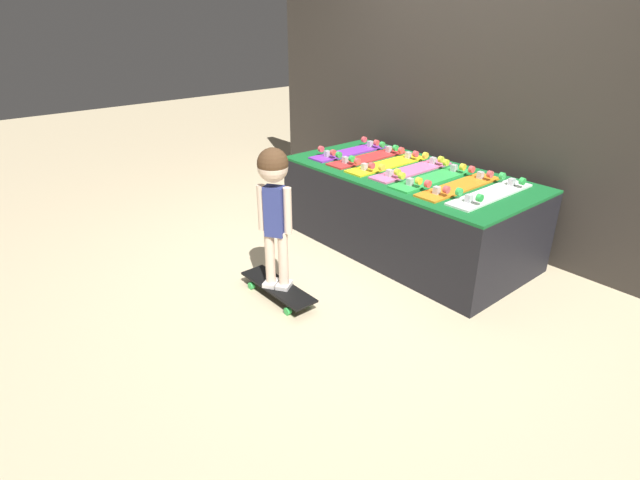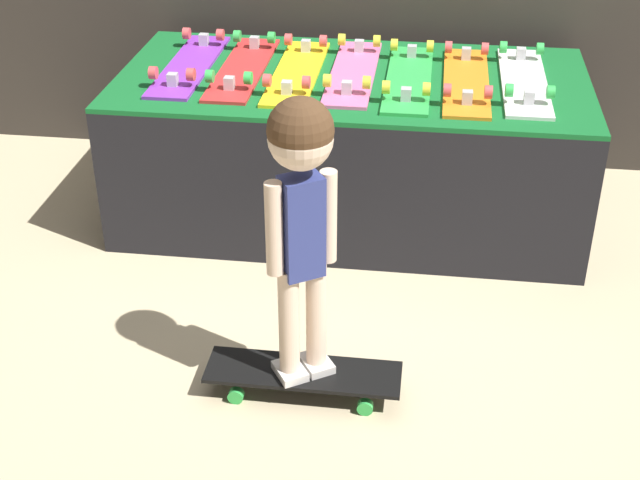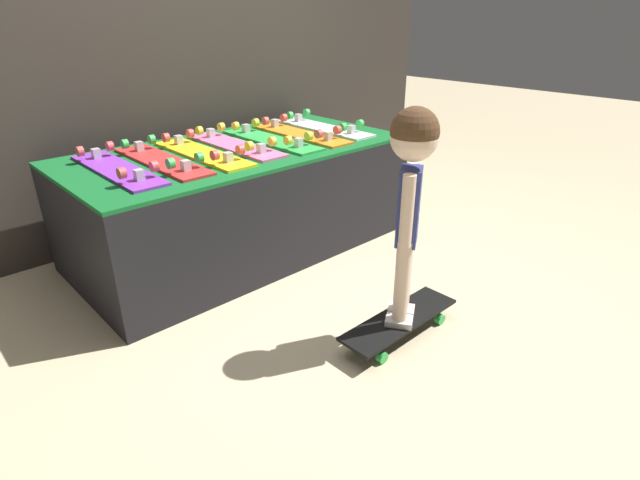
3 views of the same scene
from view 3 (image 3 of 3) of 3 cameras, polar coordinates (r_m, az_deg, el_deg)
The scene contains 12 objects.
ground_plane at distance 2.81m, azimuth -1.32°, elevation -4.76°, with size 16.00×16.00×0.00m, color beige.
back_wall at distance 3.52m, azimuth -16.51°, elevation 19.89°, with size 4.73×0.10×2.28m.
display_rack at distance 3.12m, azimuth -9.01°, elevation 4.63°, with size 1.99×0.99×0.65m.
skateboard_purple_on_rack at distance 2.73m, azimuth -22.20°, elevation 7.64°, with size 0.19×0.79×0.09m.
skateboard_red_on_rack at distance 2.81m, azimuth -17.67°, elevation 8.77°, with size 0.19×0.79×0.09m.
skateboard_yellow_on_rack at distance 2.90m, azimuth -13.31°, elevation 9.76°, with size 0.19×0.79×0.09m.
skateboard_pink_on_rack at distance 3.04m, azimuth -9.71°, elevation 10.77°, with size 0.19×0.79×0.09m.
skateboard_green_on_rack at distance 3.14m, azimuth -5.64°, elevation 11.45°, with size 0.19×0.79×0.09m.
skateboard_orange_on_rack at distance 3.29m, azimuth -2.29°, elevation 12.15°, with size 0.19×0.79×0.09m.
skateboard_white_on_rack at distance 3.47m, azimuth 0.40°, elevation 12.83°, with size 0.19×0.79×0.09m.
skateboard_on_floor at distance 2.38m, azimuth 9.08°, elevation -9.14°, with size 0.65×0.19×0.09m.
child at distance 2.07m, azimuth 10.37°, elevation 6.93°, with size 0.22×0.20×0.96m.
Camera 3 is at (-1.62, -1.83, 1.39)m, focal length 28.00 mm.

